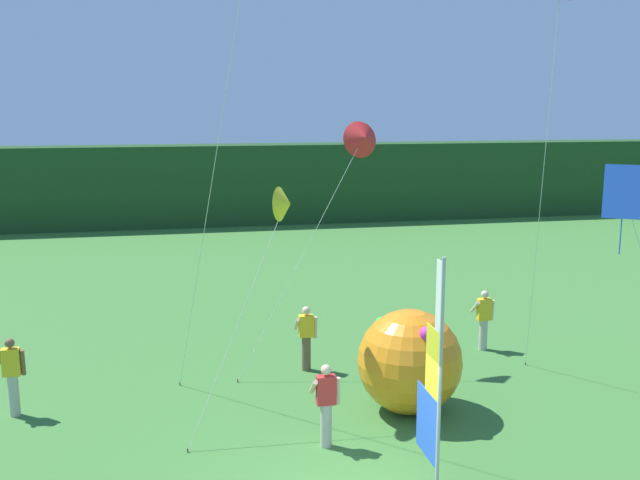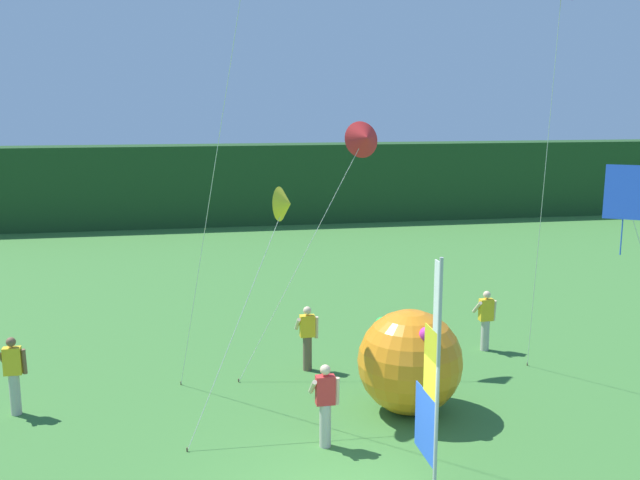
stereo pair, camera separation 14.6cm
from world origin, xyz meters
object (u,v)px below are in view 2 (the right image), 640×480
kite_yellow_delta_0 (285,205)px  kite_blue_diamond_5 (627,200)px  banner_flag (431,389)px  kite_red_delta_4 (364,139)px  person_near_banner (13,373)px  person_far_right (325,403)px  person_far_left (307,336)px  person_mid_field (486,319)px  inflatable_balloon (410,361)px

kite_yellow_delta_0 → kite_blue_diamond_5: 6.64m
banner_flag → kite_red_delta_4: kite_red_delta_4 is taller
person_near_banner → kite_red_delta_4: 9.47m
banner_flag → person_far_right: size_ratio=2.56×
person_near_banner → kite_blue_diamond_5: size_ratio=0.32×
person_far_left → kite_red_delta_4: kite_red_delta_4 is taller
person_mid_field → kite_red_delta_4: size_ratio=0.27×
person_far_right → kite_yellow_delta_0: (-0.48, 1.82, 3.56)m
person_far_left → person_mid_field: bearing=6.4°
person_mid_field → kite_red_delta_4: kite_red_delta_4 is taller
inflatable_balloon → kite_yellow_delta_0: size_ratio=0.47×
person_far_left → kite_blue_diamond_5: 7.94m
person_mid_field → person_far_left: (-4.89, -0.55, -0.00)m
person_near_banner → kite_yellow_delta_0: (5.65, -0.83, 3.53)m
banner_flag → kite_blue_diamond_5: 5.65m
kite_yellow_delta_0 → banner_flag: bearing=-67.5°
kite_red_delta_4 → person_far_left: bearing=-161.2°
banner_flag → person_far_left: 6.56m
person_far_right → inflatable_balloon: bearing=31.0°
banner_flag → person_far_left: (-0.89, 6.40, -1.16)m
person_near_banner → kite_yellow_delta_0: size_ratio=0.35×
kite_blue_diamond_5 → banner_flag: bearing=-155.9°
person_near_banner → person_mid_field: size_ratio=1.05×
person_far_left → kite_red_delta_4: size_ratio=0.27×
inflatable_balloon → kite_red_delta_4: size_ratio=0.37×
person_far_left → kite_yellow_delta_0: (-0.84, -2.23, 3.58)m
banner_flag → person_mid_field: bearing=60.1°
person_mid_field → person_near_banner: bearing=-170.3°
person_near_banner → person_far_right: (6.14, -2.66, -0.03)m
person_far_left → kite_yellow_delta_0: 4.30m
kite_red_delta_4 → kite_blue_diamond_5: bearing=-51.0°
person_near_banner → inflatable_balloon: inflatable_balloon is taller
person_mid_field → person_far_right: 6.97m
kite_red_delta_4 → inflatable_balloon: bearing=-86.3°
kite_yellow_delta_0 → kite_red_delta_4: kite_red_delta_4 is taller
person_far_left → person_far_right: 4.07m
person_far_right → inflatable_balloon: 2.42m
banner_flag → kite_red_delta_4: (0.61, 6.91, 3.60)m
banner_flag → person_far_left: banner_flag is taller
person_mid_field → person_far_left: person_mid_field is taller
person_near_banner → inflatable_balloon: size_ratio=0.75×
banner_flag → person_far_right: bearing=117.8°
kite_red_delta_4 → kite_blue_diamond_5: kite_red_delta_4 is taller
person_near_banner → kite_yellow_delta_0: kite_yellow_delta_0 is taller
banner_flag → inflatable_balloon: banner_flag is taller
person_far_left → banner_flag: bearing=-82.1°
person_mid_field → kite_yellow_delta_0: size_ratio=0.34×
person_near_banner → kite_red_delta_4: kite_red_delta_4 is taller
banner_flag → kite_yellow_delta_0: bearing=112.5°
person_far_left → inflatable_balloon: 3.30m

